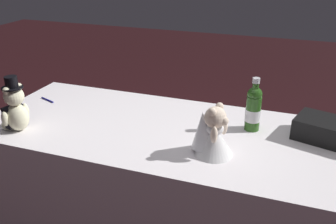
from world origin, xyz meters
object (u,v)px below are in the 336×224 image
Objects in this scene: teddy_bear_groom at (15,109)px; gift_case_black at (331,131)px; champagne_bottle at (253,108)px; teddy_bear_bride at (211,133)px; signing_pen at (47,100)px.

teddy_bear_groom reaches higher than gift_case_black.
champagne_bottle is at bearing 19.89° from teddy_bear_groom.
gift_case_black is (0.38, 0.00, -0.07)m from champagne_bottle.
teddy_bear_bride is 1.17m from signing_pen.
champagne_bottle is 0.39m from gift_case_black.
teddy_bear_bride reaches higher than gift_case_black.
teddy_bear_bride is at bearing -114.98° from champagne_bottle.
teddy_bear_bride is 0.62m from gift_case_black.
signing_pen is at bearing 165.66° from teddy_bear_bride.
signing_pen is (-1.27, -0.03, -0.12)m from champagne_bottle.
champagne_bottle is at bearing 1.22° from signing_pen.
champagne_bottle is (0.15, 0.32, 0.02)m from teddy_bear_bride.
teddy_bear_bride reaches higher than signing_pen.
signing_pen is 1.66m from gift_case_black.
teddy_bear_groom is 1.24m from champagne_bottle.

